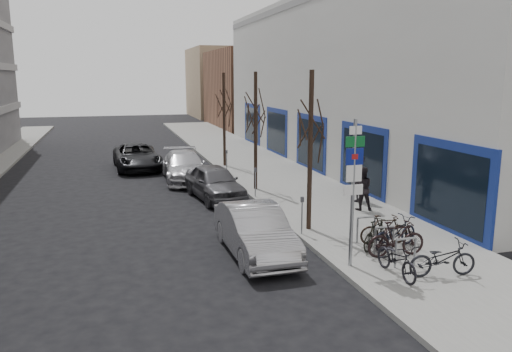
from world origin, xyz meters
TOP-DOWN VIEW (x-y plane):
  - ground at (0.00, 0.00)m, footprint 120.00×120.00m
  - sidewalk_east at (4.50, 10.00)m, footprint 5.00×70.00m
  - commercial_building at (17.00, 16.00)m, footprint 20.00×32.00m
  - brick_building_far at (13.00, 40.00)m, footprint 12.00×14.00m
  - tan_building_far at (13.50, 55.00)m, footprint 13.00×12.00m
  - highway_sign_pole at (2.40, -0.01)m, footprint 0.55×0.10m
  - bike_rack at (3.80, 0.60)m, footprint 0.66×2.26m
  - tree_near at (2.60, 3.50)m, footprint 1.80×1.80m
  - tree_mid at (2.60, 10.00)m, footprint 1.80×1.80m
  - tree_far at (2.60, 16.50)m, footprint 1.80×1.80m
  - meter_front at (2.15, 3.00)m, footprint 0.10×0.08m
  - meter_mid at (2.15, 8.50)m, footprint 0.10×0.08m
  - meter_back at (2.15, 14.00)m, footprint 0.10×0.08m
  - bike_near_left at (3.22, -1.01)m, footprint 0.57×1.79m
  - bike_near_right at (3.98, 0.26)m, footprint 1.82×0.63m
  - bike_mid_curb at (4.37, 0.94)m, footprint 1.90×1.11m
  - bike_mid_inner at (3.78, 1.04)m, footprint 1.54×1.22m
  - bike_far_curb at (4.36, -1.35)m, footprint 1.88×0.81m
  - bike_far_inner at (4.23, 1.33)m, footprint 1.63×0.68m
  - parked_car_front at (0.23, 1.95)m, footprint 1.62×4.54m
  - parked_car_mid at (0.49, 9.15)m, footprint 2.31×4.57m
  - parked_car_back at (-0.20, 13.49)m, footprint 2.28×5.21m
  - lane_car at (-2.37, 17.56)m, footprint 2.70×5.40m
  - pedestrian_near at (6.03, 6.49)m, footprint 0.84×0.81m
  - pedestrian_far at (5.52, 5.22)m, footprint 0.73×0.58m

SIDE VIEW (x-z plane):
  - ground at x=0.00m, z-range 0.00..0.00m
  - sidewalk_east at x=4.50m, z-range 0.00..0.15m
  - bike_mid_inner at x=3.78m, z-range 0.15..1.08m
  - bike_far_inner at x=4.23m, z-range 0.15..1.11m
  - bike_rack at x=3.80m, z-range 0.24..1.07m
  - bike_near_left at x=3.22m, z-range 0.15..1.24m
  - bike_near_right at x=3.98m, z-range 0.15..1.24m
  - bike_far_curb at x=4.36m, z-range 0.15..1.26m
  - bike_mid_curb at x=4.37m, z-range 0.15..1.26m
  - lane_car at x=-2.37m, z-range 0.00..1.47m
  - parked_car_back at x=-0.20m, z-range 0.00..1.49m
  - parked_car_mid at x=0.49m, z-range 0.00..1.49m
  - parked_car_front at x=0.23m, z-range 0.00..1.49m
  - meter_front at x=2.15m, z-range 0.28..1.55m
  - meter_mid at x=2.15m, z-range 0.28..1.55m
  - meter_back at x=2.15m, z-range 0.28..1.55m
  - pedestrian_far at x=5.52m, z-range 0.15..1.88m
  - pedestrian_near at x=6.03m, z-range 0.15..2.09m
  - highway_sign_pole at x=2.40m, z-range 0.36..4.56m
  - brick_building_far at x=13.00m, z-range 0.00..8.00m
  - tree_near at x=2.60m, z-range 1.35..6.85m
  - tree_mid at x=2.60m, z-range 1.35..6.85m
  - tree_far at x=2.60m, z-range 1.35..6.85m
  - tan_building_far at x=13.50m, z-range 0.00..9.00m
  - commercial_building at x=17.00m, z-range 0.00..10.00m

